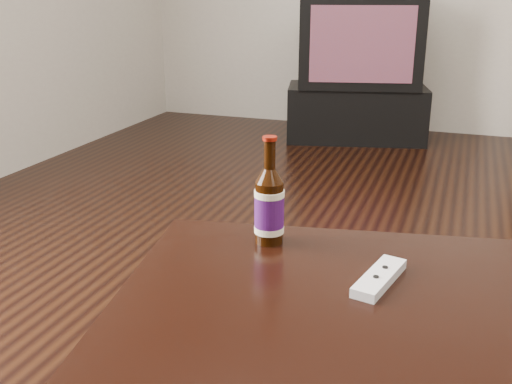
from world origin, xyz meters
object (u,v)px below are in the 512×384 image
(beer_bottle, at_px, (269,206))
(remote, at_px, (379,278))
(coffee_table, at_px, (435,337))
(tv_stand, at_px, (356,113))
(tv, at_px, (360,41))

(beer_bottle, relative_size, remote, 1.34)
(coffee_table, relative_size, beer_bottle, 5.28)
(coffee_table, bearing_deg, tv_stand, 103.01)
(tv, xyz_separation_m, beer_bottle, (0.30, -2.70, -0.12))
(tv, distance_m, remote, 2.87)
(tv_stand, height_order, beer_bottle, beer_bottle)
(beer_bottle, bearing_deg, tv_stand, 96.30)
(beer_bottle, bearing_deg, remote, -23.51)
(coffee_table, bearing_deg, tv, 103.01)
(coffee_table, relative_size, remote, 7.08)
(tv, relative_size, beer_bottle, 3.53)
(remote, bearing_deg, coffee_table, -16.87)
(coffee_table, height_order, remote, remote)
(tv_stand, xyz_separation_m, coffee_table, (0.66, -2.87, 0.20))
(tv_stand, relative_size, coffee_table, 0.70)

